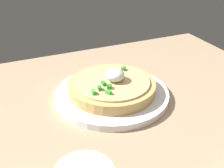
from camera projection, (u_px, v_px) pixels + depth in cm
name	position (u px, v px, depth cm)	size (l,w,h in cm)	color
dining_table	(119.00, 131.00, 59.21)	(97.44, 82.42, 3.17)	tan
plate	(112.00, 94.00, 67.65)	(27.18, 27.18, 1.55)	white
pizza	(112.00, 86.00, 66.51)	(20.69, 20.69, 5.62)	tan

